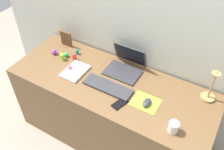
# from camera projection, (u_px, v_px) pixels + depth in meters

# --- Properties ---
(ground_plane) EXTENTS (6.00, 6.00, 0.00)m
(ground_plane) POSITION_uv_depth(u_px,v_px,m) (111.00, 134.00, 2.56)
(ground_plane) COLOR gray
(back_wall) EXTENTS (2.94, 0.05, 1.57)m
(back_wall) POSITION_uv_depth(u_px,v_px,m) (132.00, 55.00, 2.26)
(back_wall) COLOR beige
(back_wall) RESTS_ON ground_plane
(desk) EXTENTS (1.74, 0.66, 0.74)m
(desk) POSITION_uv_depth(u_px,v_px,m) (111.00, 111.00, 2.31)
(desk) COLOR brown
(desk) RESTS_ON ground_plane
(laptop) EXTENTS (0.30, 0.27, 0.21)m
(laptop) POSITION_uv_depth(u_px,v_px,m) (126.00, 64.00, 2.15)
(laptop) COLOR #333338
(laptop) RESTS_ON desk
(keyboard) EXTENTS (0.41, 0.13, 0.02)m
(keyboard) POSITION_uv_depth(u_px,v_px,m) (108.00, 87.00, 2.01)
(keyboard) COLOR #333338
(keyboard) RESTS_ON desk
(mousepad) EXTENTS (0.21, 0.17, 0.00)m
(mousepad) POSITION_uv_depth(u_px,v_px,m) (145.00, 102.00, 1.90)
(mousepad) COLOR #8CDB33
(mousepad) RESTS_ON desk
(mouse) EXTENTS (0.06, 0.10, 0.03)m
(mouse) POSITION_uv_depth(u_px,v_px,m) (147.00, 103.00, 1.87)
(mouse) COLOR #333338
(mouse) RESTS_ON mousepad
(cell_phone) EXTENTS (0.10, 0.14, 0.01)m
(cell_phone) POSITION_uv_depth(u_px,v_px,m) (120.00, 104.00, 1.88)
(cell_phone) COLOR black
(cell_phone) RESTS_ON desk
(desk_lamp) EXTENTS (0.11, 0.16, 0.33)m
(desk_lamp) POSITION_uv_depth(u_px,v_px,m) (211.00, 87.00, 1.81)
(desk_lamp) COLOR #A5844C
(desk_lamp) RESTS_ON desk
(notebook_pad) EXTENTS (0.17, 0.24, 0.02)m
(notebook_pad) POSITION_uv_depth(u_px,v_px,m) (75.00, 71.00, 2.15)
(notebook_pad) COLOR silver
(notebook_pad) RESTS_ON desk
(picture_frame) EXTENTS (0.12, 0.02, 0.15)m
(picture_frame) POSITION_uv_depth(u_px,v_px,m) (66.00, 39.00, 2.39)
(picture_frame) COLOR brown
(picture_frame) RESTS_ON desk
(coffee_mug) EXTENTS (0.07, 0.07, 0.09)m
(coffee_mug) POSITION_uv_depth(u_px,v_px,m) (174.00, 127.00, 1.68)
(coffee_mug) COLOR white
(coffee_mug) RESTS_ON desk
(toy_figurine_lime) EXTENTS (0.04, 0.04, 0.07)m
(toy_figurine_lime) POSITION_uv_depth(u_px,v_px,m) (62.00, 56.00, 2.26)
(toy_figurine_lime) COLOR #8CDB33
(toy_figurine_lime) RESTS_ON desk
(toy_figurine_red) EXTENTS (0.04, 0.04, 0.07)m
(toy_figurine_red) POSITION_uv_depth(u_px,v_px,m) (74.00, 57.00, 2.26)
(toy_figurine_red) COLOR red
(toy_figurine_red) RESTS_ON desk
(toy_figurine_teal) EXTENTS (0.03, 0.03, 0.05)m
(toy_figurine_teal) POSITION_uv_depth(u_px,v_px,m) (77.00, 51.00, 2.33)
(toy_figurine_teal) COLOR teal
(toy_figurine_teal) RESTS_ON desk
(toy_figurine_green) EXTENTS (0.04, 0.04, 0.05)m
(toy_figurine_green) POSITION_uv_depth(u_px,v_px,m) (66.00, 55.00, 2.30)
(toy_figurine_green) COLOR green
(toy_figurine_green) RESTS_ON desk
(toy_figurine_purple) EXTENTS (0.05, 0.05, 0.05)m
(toy_figurine_purple) POSITION_uv_depth(u_px,v_px,m) (54.00, 52.00, 2.32)
(toy_figurine_purple) COLOR purple
(toy_figurine_purple) RESTS_ON desk
(toy_figurine_pink) EXTENTS (0.03, 0.03, 0.06)m
(toy_figurine_pink) POSITION_uv_depth(u_px,v_px,m) (70.00, 67.00, 2.15)
(toy_figurine_pink) COLOR pink
(toy_figurine_pink) RESTS_ON desk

